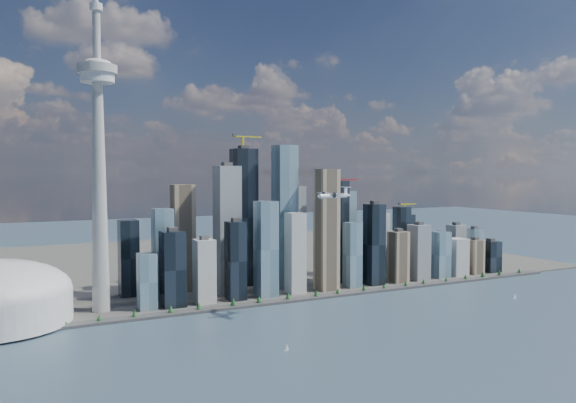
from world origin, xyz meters
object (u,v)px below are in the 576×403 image
airplane (334,195)px  sailboat_east (515,297)px  sailboat_west (287,348)px  needle_tower (99,152)px

airplane → sailboat_east: (331.54, -26.14, -171.75)m
sailboat_west → sailboat_east: bearing=5.5°
needle_tower → sailboat_west: size_ratio=62.54×
airplane → sailboat_east: size_ratio=6.51×
sailboat_west → sailboat_east: 459.18m
sailboat_east → needle_tower: bearing=157.7°
airplane → sailboat_west: (-122.12, -97.09, -172.01)m
needle_tower → sailboat_east: size_ratio=57.36×
sailboat_west → sailboat_east: sailboat_east is taller
airplane → sailboat_west: bearing=-153.6°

